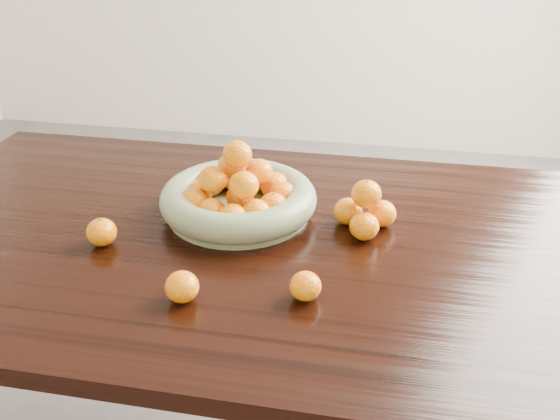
% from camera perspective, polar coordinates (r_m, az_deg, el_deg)
% --- Properties ---
extents(dining_table, '(2.00, 1.00, 0.75)m').
position_cam_1_polar(dining_table, '(1.42, 2.12, -5.86)').
color(dining_table, black).
rests_on(dining_table, ground).
extents(fruit_bowl, '(0.37, 0.37, 0.18)m').
position_cam_1_polar(fruit_bowl, '(1.46, -3.83, 1.20)').
color(fruit_bowl, '#747D5C').
rests_on(fruit_bowl, dining_table).
extents(orange_pyramid, '(0.14, 0.13, 0.12)m').
position_cam_1_polar(orange_pyramid, '(1.41, 7.79, -0.08)').
color(orange_pyramid, orange).
rests_on(orange_pyramid, dining_table).
extents(loose_orange_0, '(0.07, 0.07, 0.06)m').
position_cam_1_polar(loose_orange_0, '(1.40, -15.99, -1.96)').
color(loose_orange_0, orange).
rests_on(loose_orange_0, dining_table).
extents(loose_orange_1, '(0.06, 0.06, 0.06)m').
position_cam_1_polar(loose_orange_1, '(1.18, -8.95, -6.95)').
color(loose_orange_1, orange).
rests_on(loose_orange_1, dining_table).
extents(loose_orange_2, '(0.06, 0.06, 0.06)m').
position_cam_1_polar(loose_orange_2, '(1.18, 2.34, -6.97)').
color(loose_orange_2, orange).
rests_on(loose_orange_2, dining_table).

